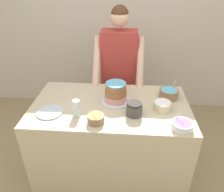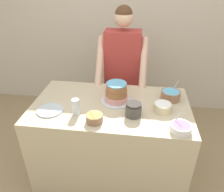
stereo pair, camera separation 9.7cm
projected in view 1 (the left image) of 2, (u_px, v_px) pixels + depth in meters
name	position (u px, v px, depth m)	size (l,w,h in m)	color
wall_back	(119.00, 25.00, 3.18)	(10.00, 0.05, 2.60)	beige
counter	(111.00, 141.00, 2.28)	(1.48, 0.84, 0.90)	#C6B793
person_baker	(119.00, 66.00, 2.60)	(0.56, 0.48, 1.69)	#2D2D38
cake	(116.00, 93.00, 2.07)	(0.29, 0.29, 0.19)	silver
frosting_bowl_orange	(96.00, 118.00, 1.80)	(0.14, 0.14, 0.14)	#936B4C
frosting_bowl_blue	(169.00, 93.00, 2.15)	(0.19, 0.19, 0.19)	#936B4C
frosting_bowl_white	(162.00, 105.00, 1.96)	(0.16, 0.16, 0.08)	beige
frosting_bowl_purple	(182.00, 125.00, 1.73)	(0.17, 0.17, 0.16)	white
drinking_glass	(77.00, 108.00, 1.87)	(0.07, 0.07, 0.15)	silver
ceramic_plate	(50.00, 112.00, 1.93)	(0.24, 0.24, 0.01)	silver
stoneware_jar	(134.00, 109.00, 1.88)	(0.14, 0.14, 0.12)	#4C4742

